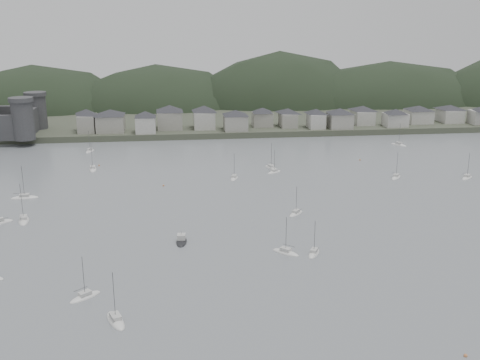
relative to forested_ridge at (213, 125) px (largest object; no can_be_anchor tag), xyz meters
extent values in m
plane|color=slate|center=(-4.83, -269.40, 11.28)|extent=(900.00, 900.00, 0.00)
cube|color=#383D2D|center=(-4.83, 25.60, 12.78)|extent=(900.00, 250.00, 3.00)
ellipsoid|color=black|center=(-115.70, 2.54, 1.14)|extent=(138.98, 92.48, 81.13)
ellipsoid|color=black|center=(-37.13, 3.46, 1.32)|extent=(132.08, 90.41, 79.74)
ellipsoid|color=black|center=(45.82, 3.53, -1.39)|extent=(133.88, 88.37, 101.41)
ellipsoid|color=black|center=(121.12, -1.49, 0.97)|extent=(165.81, 81.78, 82.55)
cylinder|color=#353538|center=(-96.83, -103.40, 23.28)|extent=(10.00, 10.00, 18.00)
cylinder|color=#353538|center=(-96.83, -75.40, 22.78)|extent=(10.00, 10.00, 17.00)
cube|color=#353538|center=(-96.83, -89.40, 20.28)|extent=(3.50, 30.00, 12.00)
cube|color=gray|center=(-69.83, -87.44, 18.58)|extent=(8.34, 12.91, 8.59)
pyramid|color=#28282D|center=(-69.83, -87.44, 24.37)|extent=(15.78, 15.78, 3.01)
cube|color=gray|center=(-58.15, -88.08, 18.46)|extent=(13.68, 13.35, 8.36)
pyramid|color=#28282D|center=(-58.15, -88.08, 24.11)|extent=(20.07, 20.07, 2.93)
cube|color=#A2A199|center=(-40.41, -93.38, 18.32)|extent=(9.78, 10.20, 8.08)
pyramid|color=#28282D|center=(-40.41, -93.38, 23.78)|extent=(14.83, 14.83, 2.83)
cube|color=gray|center=(-28.35, -83.75, 18.83)|extent=(12.59, 13.33, 9.09)
pyramid|color=#28282D|center=(-28.35, -83.75, 24.97)|extent=(19.24, 19.24, 3.18)
cube|color=#A2A199|center=(-10.58, -85.30, 18.72)|extent=(10.74, 12.17, 8.87)
pyramid|color=#28282D|center=(-10.58, -85.30, 24.70)|extent=(17.01, 17.01, 3.10)
cube|color=gray|center=(5.09, -91.87, 18.13)|extent=(11.63, 12.09, 7.69)
pyramid|color=#28282D|center=(5.09, -91.87, 23.32)|extent=(17.61, 17.61, 2.69)
cube|color=gray|center=(20.42, -83.21, 18.00)|extent=(10.37, 9.35, 7.44)
pyramid|color=#28282D|center=(20.42, -83.21, 23.03)|extent=(14.65, 14.65, 2.60)
cube|color=gray|center=(33.79, -85.61, 17.90)|extent=(8.24, 12.20, 7.22)
pyramid|color=#28282D|center=(33.79, -85.61, 22.77)|extent=(15.17, 15.17, 2.53)
cube|color=#A2A199|center=(47.66, -90.85, 18.02)|extent=(8.06, 10.91, 7.46)
pyramid|color=#28282D|center=(47.66, -90.85, 23.05)|extent=(14.08, 14.08, 2.61)
cube|color=gray|center=(59.98, -92.34, 18.12)|extent=(11.73, 11.78, 7.66)
pyramid|color=#28282D|center=(59.98, -92.34, 23.29)|extent=(17.46, 17.46, 2.68)
cube|color=#A2A199|center=(75.80, -82.49, 17.95)|extent=(10.19, 13.02, 7.33)
pyramid|color=#28282D|center=(75.80, -82.49, 22.90)|extent=(17.23, 17.23, 2.57)
cube|color=#A2A199|center=(90.71, -91.34, 17.72)|extent=(11.70, 9.81, 6.88)
pyramid|color=#28282D|center=(90.71, -91.34, 22.36)|extent=(15.97, 15.97, 2.41)
cube|color=#A2A199|center=(107.57, -82.49, 17.78)|extent=(12.83, 12.48, 7.00)
pyramid|color=#28282D|center=(107.57, -82.49, 22.51)|extent=(18.79, 18.79, 2.45)
cube|color=#A2A199|center=(125.90, -81.98, 17.77)|extent=(11.07, 13.50, 6.97)
pyramid|color=#28282D|center=(125.90, -81.98, 22.47)|extent=(18.25, 18.25, 2.44)
ellipsoid|color=silver|center=(12.18, -158.41, 11.33)|extent=(5.31, 8.61, 1.64)
cube|color=beige|center=(12.18, -158.41, 12.46)|extent=(2.69, 3.32, 0.70)
cylinder|color=#3F3F42|center=(12.18, -158.41, 16.62)|extent=(0.12, 0.12, 10.26)
cylinder|color=#3F3F42|center=(12.69, -157.02, 13.01)|extent=(1.37, 3.50, 0.10)
ellipsoid|color=silver|center=(-46.56, -260.88, 11.33)|extent=(7.28, 6.76, 1.51)
cube|color=beige|center=(-46.56, -260.88, 12.39)|extent=(3.08, 2.98, 0.70)
cylinder|color=#3F3F42|center=(-46.56, -260.88, 16.20)|extent=(0.12, 0.12, 9.43)
cylinder|color=#3F3F42|center=(-47.59, -259.99, 12.94)|extent=(2.63, 2.30, 0.10)
ellipsoid|color=silver|center=(83.47, -181.52, 11.33)|extent=(7.44, 6.92, 1.54)
cube|color=beige|center=(83.47, -181.52, 12.41)|extent=(3.15, 3.05, 0.70)
cylinder|color=#3F3F42|center=(83.47, -181.52, 16.30)|extent=(0.12, 0.12, 9.64)
cylinder|color=#3F3F42|center=(82.42, -180.61, 12.96)|extent=(2.69, 2.35, 0.10)
ellipsoid|color=silver|center=(12.28, -164.95, 11.33)|extent=(7.03, 6.00, 1.41)
cube|color=beige|center=(12.28, -164.95, 12.34)|extent=(2.91, 2.72, 0.70)
cylinder|color=#3F3F42|center=(12.28, -164.95, 15.90)|extent=(0.12, 0.12, 8.83)
cylinder|color=#3F3F42|center=(11.25, -164.20, 12.89)|extent=(2.62, 1.96, 0.10)
ellipsoid|color=silver|center=(-4.29, -171.56, 11.33)|extent=(4.55, 7.88, 1.50)
cube|color=beige|center=(-4.29, -171.56, 12.39)|extent=(2.37, 3.00, 0.70)
cylinder|color=#3F3F42|center=(-4.29, -171.56, 16.18)|extent=(0.12, 0.12, 9.38)
cylinder|color=#3F3F42|center=(-4.70, -170.27, 12.94)|extent=(1.11, 3.25, 0.10)
ellipsoid|color=silver|center=(8.41, -243.88, 11.33)|extent=(5.31, 7.25, 1.40)
cube|color=beige|center=(8.41, -243.88, 12.34)|extent=(2.53, 2.90, 0.70)
cylinder|color=#3F3F42|center=(8.41, -243.88, 15.87)|extent=(0.12, 0.12, 8.78)
cylinder|color=#3F3F42|center=(9.01, -244.99, 12.89)|extent=(1.59, 2.83, 0.10)
ellipsoid|color=silver|center=(-39.07, -271.70, 11.33)|extent=(5.62, 8.79, 1.68)
cube|color=beige|center=(-39.07, -271.70, 12.47)|extent=(2.81, 3.41, 0.70)
cylinder|color=#3F3F42|center=(-39.07, -271.70, 16.73)|extent=(0.12, 0.12, 10.49)
cylinder|color=#3F3F42|center=(-39.63, -273.10, 13.02)|extent=(1.50, 3.54, 0.10)
ellipsoid|color=silver|center=(-76.98, -187.23, 11.33)|extent=(9.11, 3.43, 1.79)
cube|color=beige|center=(-76.98, -187.23, 12.53)|extent=(3.25, 2.16, 0.70)
cylinder|color=#3F3F42|center=(-76.98, -187.23, 17.07)|extent=(0.12, 0.12, 11.18)
cylinder|color=#3F3F42|center=(-78.59, -187.13, 13.08)|extent=(4.02, 0.36, 0.10)
ellipsoid|color=silver|center=(-71.78, -209.88, 11.33)|extent=(4.67, 9.52, 1.82)
cube|color=beige|center=(-71.78, -209.88, 12.55)|extent=(2.60, 3.53, 0.70)
cylinder|color=#3F3F42|center=(-71.78, -209.88, 17.19)|extent=(0.12, 0.12, 11.40)
cylinder|color=#3F3F42|center=(-72.11, -211.49, 13.10)|extent=(0.91, 4.04, 0.10)
cylinder|color=#3F3F42|center=(-77.36, -211.96, 13.01)|extent=(3.21, 2.05, 0.10)
ellipsoid|color=silver|center=(-64.69, -119.40, 11.33)|extent=(4.43, 7.80, 1.49)
cube|color=beige|center=(-64.69, -119.40, 12.38)|extent=(2.32, 2.96, 0.70)
cylinder|color=#3F3F42|center=(-64.69, -119.40, 16.13)|extent=(0.12, 0.12, 9.28)
cylinder|color=#3F3F42|center=(-64.30, -120.68, 12.93)|extent=(1.06, 3.23, 0.10)
ellipsoid|color=silver|center=(-59.18, -152.10, 11.33)|extent=(3.97, 9.34, 1.81)
cube|color=beige|center=(-59.18, -152.10, 12.54)|extent=(2.36, 3.39, 0.70)
cylinder|color=#3F3F42|center=(-59.18, -152.10, 17.14)|extent=(0.12, 0.12, 11.32)
cylinder|color=#3F3F42|center=(-59.37, -153.72, 13.09)|extent=(0.59, 4.06, 0.10)
ellipsoid|color=silver|center=(80.12, -123.42, 11.33)|extent=(6.79, 8.10, 1.62)
cube|color=beige|center=(80.12, -123.42, 12.44)|extent=(3.09, 3.34, 0.70)
cylinder|color=#3F3F42|center=(80.12, -123.42, 16.54)|extent=(0.12, 0.12, 10.12)
cylinder|color=#3F3F42|center=(79.28, -124.61, 12.99)|extent=(2.18, 3.03, 0.10)
ellipsoid|color=silver|center=(56.94, -177.82, 11.33)|extent=(6.78, 7.43, 1.53)
cube|color=beige|center=(56.94, -177.82, 12.40)|extent=(3.01, 3.13, 0.70)
cylinder|color=#3F3F42|center=(56.94, -177.82, 16.26)|extent=(0.12, 0.12, 9.56)
cylinder|color=#3F3F42|center=(56.05, -176.76, 12.95)|extent=(2.28, 2.70, 0.10)
ellipsoid|color=silver|center=(1.27, -242.54, 11.33)|extent=(7.34, 7.02, 1.54)
cube|color=beige|center=(1.27, -242.54, 12.40)|extent=(3.13, 3.07, 0.70)
cylinder|color=#3F3F42|center=(1.27, -242.54, 16.30)|extent=(0.12, 0.12, 9.62)
cylinder|color=#3F3F42|center=(2.29, -241.60, 12.95)|extent=(2.62, 2.42, 0.10)
ellipsoid|color=silver|center=(10.34, -213.54, 11.33)|extent=(6.34, 6.68, 1.40)
cube|color=beige|center=(10.34, -213.54, 12.33)|extent=(2.78, 2.84, 0.70)
cylinder|color=#3F3F42|center=(10.34, -213.54, 15.85)|extent=(0.12, 0.12, 8.73)
cylinder|color=#3F3F42|center=(11.18, -214.47, 12.88)|extent=(2.18, 2.40, 0.10)
ellipsoid|color=black|center=(-25.26, -231.92, 11.33)|extent=(3.46, 8.02, 1.72)
cube|color=beige|center=(-25.26, -231.92, 12.84)|extent=(2.38, 2.52, 1.40)
cylinder|color=#3F3F42|center=(-25.26, -231.92, 13.74)|extent=(0.10, 0.10, 1.20)
sphere|color=#C17340|center=(52.11, -149.83, 11.43)|extent=(0.70, 0.70, 0.70)
sphere|color=#C17340|center=(-30.77, -178.26, 11.43)|extent=(0.70, 0.70, 0.70)
sphere|color=#C17340|center=(24.23, -291.35, 11.43)|extent=(0.70, 0.70, 0.70)
sphere|color=#C17340|center=(-57.43, -146.00, 11.43)|extent=(0.70, 0.70, 0.70)
camera|label=1|loc=(-26.17, -372.78, 69.31)|focal=41.70mm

